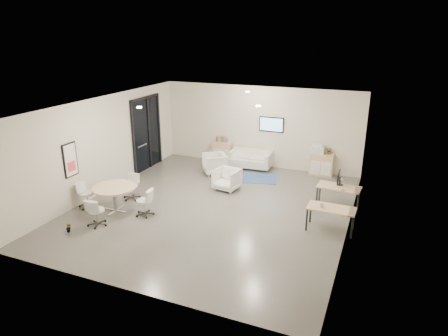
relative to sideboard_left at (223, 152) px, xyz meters
name	(u,v)px	position (x,y,z in m)	size (l,w,h in m)	color
room_shell	(213,159)	(1.49, -4.27, 1.16)	(9.60, 10.60, 4.80)	#54524C
glass_door	(147,131)	(-2.47, -1.76, 1.06)	(0.09, 1.90, 2.85)	black
artwork	(70,160)	(-2.49, -5.87, 1.11)	(0.05, 0.54, 1.04)	black
wall_tv	(271,124)	(1.99, 0.19, 1.31)	(0.98, 0.06, 0.58)	black
ceiling_spots	(218,101)	(1.29, -3.44, 2.74)	(3.14, 4.14, 0.03)	#FFEAC6
sideboard_left	(223,152)	(0.00, 0.00, 0.00)	(0.78, 0.41, 0.88)	tan
sideboard_right	(321,164)	(4.05, 0.00, -0.01)	(0.86, 0.42, 0.86)	tan
books	(222,139)	(-0.04, 0.00, 0.55)	(0.46, 0.14, 0.22)	red
printer	(317,149)	(3.85, 0.00, 0.58)	(0.53, 0.46, 0.35)	white
loveseat	(251,160)	(1.30, -0.18, -0.11)	(1.68, 0.91, 0.61)	white
blue_rug	(254,178)	(1.82, -1.28, -0.43)	(1.65, 1.10, 0.01)	#304E93
armchair_left	(215,163)	(0.22, -1.34, -0.01)	(0.83, 0.77, 0.85)	white
armchair_right	(227,178)	(1.29, -2.70, -0.03)	(0.79, 0.74, 0.81)	white
desk_rear	(339,189)	(5.02, -2.72, 0.17)	(1.35, 0.75, 0.68)	tan
desk_front	(331,210)	(5.03, -4.37, 0.16)	(1.28, 0.66, 0.66)	tan
monitor	(339,178)	(4.98, -2.57, 0.47)	(0.20, 0.50, 0.44)	black
round_table	(114,189)	(-1.17, -5.62, 0.27)	(1.30, 1.30, 0.79)	tan
meeting_chairs	(115,199)	(-1.17, -5.62, -0.03)	(2.58, 2.58, 0.82)	white
plant_cabinet	(330,151)	(4.30, 0.03, 0.52)	(0.24, 0.27, 0.21)	#3F7F3F
plant_floor	(69,230)	(-1.52, -7.23, -0.38)	(0.15, 0.27, 0.12)	#3F7F3F
cup	(322,205)	(4.78, -4.44, 0.29)	(0.12, 0.09, 0.12)	white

